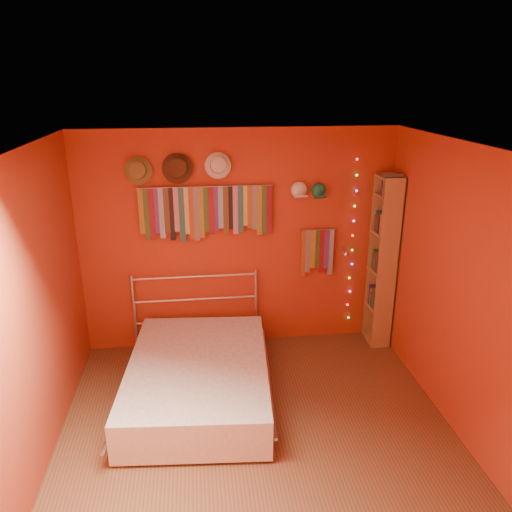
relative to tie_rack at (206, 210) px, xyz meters
name	(u,v)px	position (x,y,z in m)	size (l,w,h in m)	color
ground	(259,438)	(0.36, -1.68, -1.64)	(3.50, 3.50, 0.00)	brown
back_wall	(239,242)	(0.36, 0.07, -0.39)	(3.50, 0.02, 2.50)	#8D3916
right_wall	(467,298)	(2.11, -1.68, -0.39)	(0.02, 3.50, 2.50)	#8D3916
left_wall	(29,322)	(-1.39, -1.68, -0.39)	(0.02, 3.50, 2.50)	#8D3916
ceiling	(260,150)	(0.36, -1.68, 0.86)	(3.50, 3.50, 0.02)	white
tie_rack	(206,210)	(0.00, 0.00, 0.00)	(1.45, 0.03, 0.60)	silver
small_tie_rack	(317,250)	(1.25, 0.00, -0.51)	(0.40, 0.03, 0.56)	silver
fedora_olive	(138,171)	(-0.68, -0.03, 0.45)	(0.29, 0.16, 0.29)	brown
fedora_brown	(177,168)	(-0.27, -0.03, 0.46)	(0.32, 0.17, 0.32)	#402416
fedora_white	(218,165)	(0.15, -0.03, 0.48)	(0.28, 0.15, 0.27)	silver
cap_white	(299,190)	(1.02, 0.01, 0.19)	(0.18, 0.23, 0.18)	white
cap_green	(319,191)	(1.24, 0.01, 0.18)	(0.17, 0.21, 0.17)	#1B7A56
fairy_lights	(352,243)	(1.67, 0.03, -0.45)	(0.05, 0.02, 1.94)	#FF3333
reading_lamp	(345,253)	(1.53, -0.17, -0.50)	(0.07, 0.30, 0.09)	silver
bookshelf	(386,261)	(2.02, -0.15, -0.62)	(0.25, 0.34, 2.00)	#936342
bed	(198,378)	(-0.15, -1.02, -1.42)	(1.57, 2.00, 0.94)	silver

